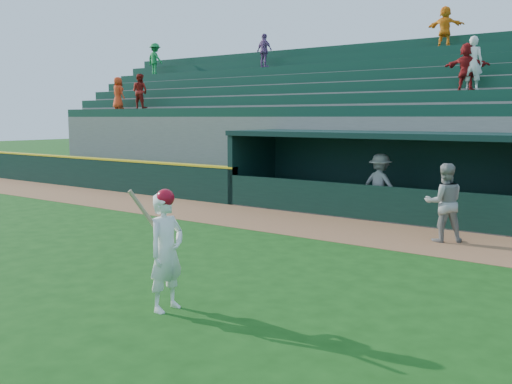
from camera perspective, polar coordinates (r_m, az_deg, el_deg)
ground at (r=11.23m, az=-4.89°, el=-7.45°), size 120.00×120.00×0.00m
warning_track at (r=15.16m, az=7.43°, el=-3.55°), size 40.00×3.00×0.01m
field_wall_left at (r=24.46m, az=-16.47°, el=1.80°), size 15.50×0.30×1.20m
wall_stripe_left at (r=24.41m, az=-16.52°, el=3.27°), size 15.50×0.32×0.06m
dugout_player_front at (r=13.94m, az=18.30°, el=-1.02°), size 1.13×1.06×1.84m
dugout_player_inside at (r=17.16m, az=12.30°, el=0.70°), size 1.27×0.84×1.83m
dugout at (r=17.73m, az=12.38°, el=2.35°), size 9.40×2.80×2.46m
stands at (r=21.93m, az=17.30°, el=5.85°), size 34.50×6.28×7.44m
batter_at_plate at (r=8.65m, az=-8.97°, el=-5.73°), size 0.56×0.77×1.86m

